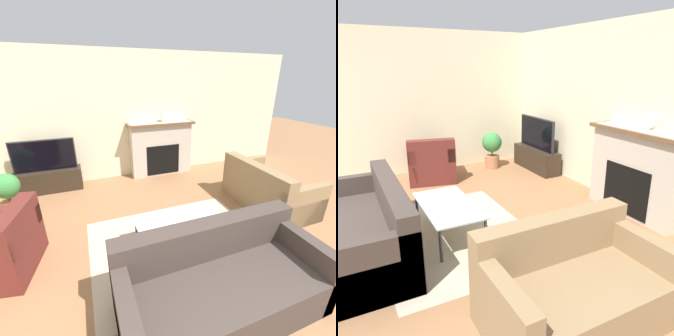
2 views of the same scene
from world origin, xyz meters
The scene contains 12 objects.
wall_back centered at (0.00, 4.72, 1.35)m, with size 8.30×0.06×2.70m.
wall_left centered at (-2.68, 2.35, 1.35)m, with size 0.06×7.69×2.70m.
area_rug centered at (0.15, 2.05, 0.00)m, with size 2.36×1.81×0.00m.
fireplace centered at (0.76, 4.52, 0.64)m, with size 1.53×0.39×1.22m.
tv_stand centered at (-1.65, 4.44, 0.22)m, with size 1.23×0.35×0.44m.
tv centered at (-1.65, 4.43, 0.75)m, with size 1.13×0.06×0.62m.
couch_sectional centered at (0.16, 1.06, 0.29)m, with size 1.98×0.85×0.82m.
couch_loveseat centered at (2.01, 2.44, 0.29)m, with size 0.89×1.51×0.82m.
armchair_by_window centered at (-1.97, 2.36, 0.30)m, with size 0.94×0.96×0.82m.
coffee_table centered at (0.15, 1.98, 0.38)m, with size 1.16×0.61×0.42m.
potted_plant centered at (-2.16, 3.68, 0.43)m, with size 0.40×0.40×0.74m.
mantel_clock centered at (0.88, 4.53, 1.36)m, with size 0.23×0.07×0.26m.
Camera 2 is at (3.76, 0.90, 2.05)m, focal length 35.00 mm.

